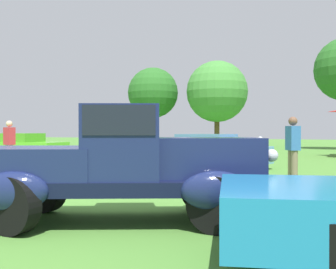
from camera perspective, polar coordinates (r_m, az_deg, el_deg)
ground_plane at (r=6.75m, az=-9.79°, el=-10.93°), size 120.00×120.00×0.00m
feature_pickup_truck at (r=5.98m, az=-7.08°, el=-4.01°), size 4.57×3.25×1.70m
show_car_lime at (r=20.90m, az=-19.93°, el=-1.54°), size 4.32×1.83×1.22m
show_car_skyblue at (r=14.68m, az=5.82°, el=-2.37°), size 4.41×2.46×1.22m
spectator_near_truck at (r=14.86m, az=-21.54°, el=-1.15°), size 0.45×0.34×1.69m
spectator_between_cars at (r=10.43m, az=17.25°, el=-1.84°), size 0.41×0.47×1.69m
canopy_tent_left_field at (r=26.19m, az=-5.86°, el=2.89°), size 2.84×2.84×2.71m
treeline_far_left at (r=36.56m, az=-2.13°, el=5.88°), size 4.53×4.53×7.04m
treeline_mid_left at (r=35.17m, az=6.94°, el=6.04°), size 5.29×5.29×7.38m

